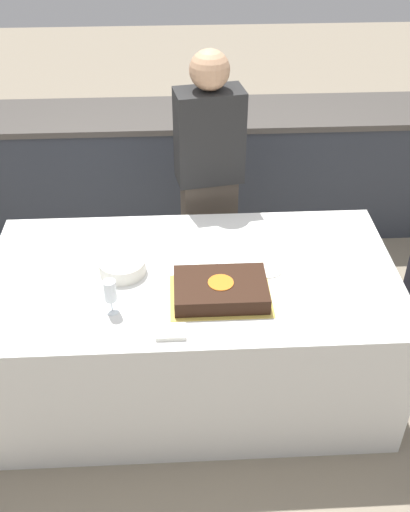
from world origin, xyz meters
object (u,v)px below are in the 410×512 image
at_px(cake, 221,290).
at_px(plate_stack, 122,266).
at_px(wine_glass, 110,292).
at_px(person_cutting_cake, 209,183).

height_order(cake, plate_stack, cake).
xyz_separation_m(cake, wine_glass, (-0.49, -0.08, 0.07)).
height_order(cake, person_cutting_cake, person_cutting_cake).
xyz_separation_m(plate_stack, person_cutting_cake, (0.46, 0.72, 0.04)).
xyz_separation_m(plate_stack, wine_glass, (-0.03, -0.28, 0.08)).
bearing_deg(wine_glass, plate_stack, 83.81).
relative_size(plate_stack, wine_glass, 1.32).
bearing_deg(cake, plate_stack, 155.85).
distance_m(cake, plate_stack, 0.51).
relative_size(cake, person_cutting_cake, 0.29).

